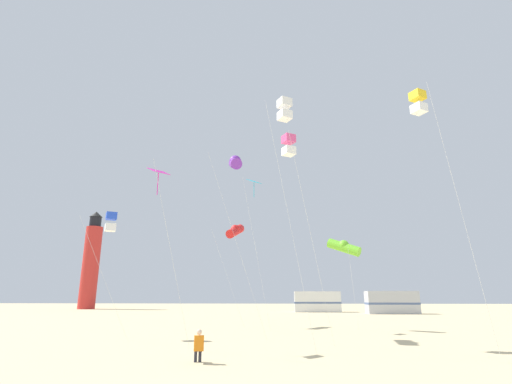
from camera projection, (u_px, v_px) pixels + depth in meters
kite_flyer_standing at (199, 345)px, 13.72m from camera, size 0.43×0.55×1.16m
kite_tube_lime at (344, 247)px, 27.76m from camera, size 2.49×1.90×6.41m
kite_tube_scarlet at (235, 231)px, 31.24m from camera, size 2.77×3.09×8.10m
kite_diamond_cyan at (254, 187)px, 28.15m from camera, size 1.91×1.77×10.67m
kite_box_blue at (111, 222)px, 23.10m from camera, size 2.91×2.39×7.18m
kite_box_white at (285, 110)px, 19.63m from camera, size 2.05×1.48×12.13m
kite_box_gold at (418, 103)px, 18.94m from camera, size 2.33×2.33×12.15m
kite_diamond_magenta at (159, 177)px, 18.74m from camera, size 2.46×2.46×8.44m
kite_box_rainbow at (289, 146)px, 20.77m from camera, size 2.36×2.36×10.78m
kite_tube_violet at (235, 163)px, 24.33m from camera, size 3.39×3.29×11.16m
lighthouse_distant at (91, 262)px, 66.53m from camera, size 2.80×2.80×16.80m
rv_van_white at (317, 302)px, 53.86m from camera, size 6.49×2.47×2.80m
rv_van_silver at (392, 302)px, 48.86m from camera, size 6.48×2.44×2.80m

